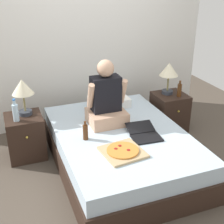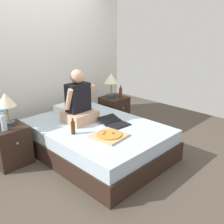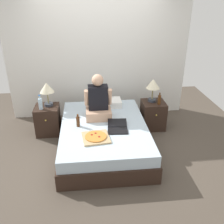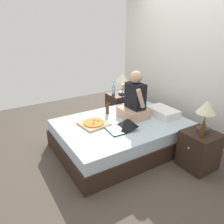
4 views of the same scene
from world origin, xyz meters
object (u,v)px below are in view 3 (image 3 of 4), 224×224
beer_bottle (159,99)px  person_seated (98,102)px  lamp_on_left_nightstand (47,89)px  laptop (118,128)px  lamp_on_right_nightstand (153,85)px  beer_bottle_on_bed (78,121)px  pizza_box (96,137)px  nightstand_left (48,120)px  water_bottle (40,103)px  nightstand_right (153,115)px  bed (104,136)px

beer_bottle → person_seated: (-1.16, -0.23, 0.10)m
lamp_on_left_nightstand → beer_bottle: lamp_on_left_nightstand is taller
lamp_on_left_nightstand → laptop: bearing=-35.7°
lamp_on_right_nightstand → beer_bottle_on_bed: bearing=-153.9°
pizza_box → beer_bottle_on_bed: bearing=123.8°
beer_bottle → pizza_box: (-1.24, -0.95, -0.17)m
laptop → pizza_box: size_ratio=0.99×
beer_bottle → laptop: size_ratio=0.53×
person_seated → lamp_on_right_nightstand: bearing=19.8°
lamp_on_right_nightstand → laptop: lamp_on_right_nightstand is taller
nightstand_left → beer_bottle: 2.15m
water_bottle → beer_bottle: 2.19m
water_bottle → beer_bottle: (2.19, -0.01, -0.02)m
person_seated → laptop: size_ratio=1.78×
nightstand_left → lamp_on_right_nightstand: bearing=1.4°
nightstand_right → lamp_on_right_nightstand: lamp_on_right_nightstand is taller
bed → nightstand_left: (-1.02, 0.62, 0.05)m
person_seated → laptop: 0.61m
water_bottle → lamp_on_right_nightstand: 2.11m
nightstand_left → person_seated: (0.95, -0.33, 0.47)m
bed → lamp_on_left_nightstand: bearing=145.6°
bed → beer_bottle_on_bed: (-0.43, -0.02, 0.32)m
water_bottle → beer_bottle_on_bed: (0.68, -0.55, -0.11)m
lamp_on_right_nightstand → beer_bottle_on_bed: size_ratio=2.05×
bed → beer_bottle: size_ratio=8.97×
person_seated → bed: bearing=-76.2°
laptop → beer_bottle_on_bed: (-0.64, 0.16, 0.07)m
water_bottle → laptop: water_bottle is taller
water_bottle → lamp_on_right_nightstand: size_ratio=0.61×
beer_bottle → laptop: bearing=-141.2°
person_seated → pizza_box: person_seated is taller
water_bottle → person_seated: size_ratio=0.35×
lamp_on_right_nightstand → laptop: 1.22m
nightstand_left → lamp_on_left_nightstand: size_ratio=1.21×
person_seated → pizza_box: size_ratio=1.76×
lamp_on_left_nightstand → nightstand_right: bearing=-1.4°
lamp_on_left_nightstand → water_bottle: bearing=-130.6°
water_bottle → lamp_on_right_nightstand: (2.09, 0.14, 0.22)m
person_seated → laptop: person_seated is taller
person_seated → beer_bottle_on_bed: (-0.35, -0.31, -0.20)m
lamp_on_right_nightstand → nightstand_right: bearing=-59.1°
lamp_on_right_nightstand → laptop: bearing=-132.3°
beer_bottle → bed: bearing=-154.5°
beer_bottle → lamp_on_right_nightstand: bearing=123.7°
lamp_on_right_nightstand → beer_bottle_on_bed: lamp_on_right_nightstand is taller
nightstand_right → pizza_box: (-1.17, -1.05, 0.20)m
laptop → beer_bottle_on_bed: bearing=165.6°
lamp_on_left_nightstand → water_bottle: (-0.12, -0.14, -0.22)m
beer_bottle → person_seated: bearing=-168.7°
water_bottle → lamp_on_right_nightstand: lamp_on_right_nightstand is taller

